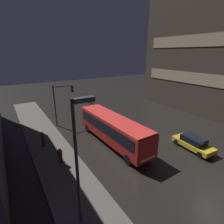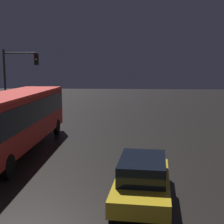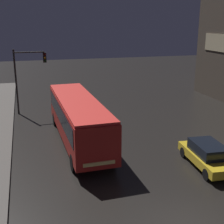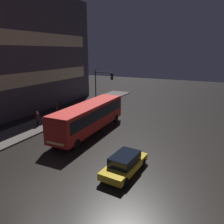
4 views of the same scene
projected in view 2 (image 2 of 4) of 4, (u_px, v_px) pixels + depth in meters
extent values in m
cube|color=#AD1E19|center=(16.00, 118.00, 16.65)|extent=(2.73, 11.40, 2.42)
cube|color=black|center=(16.00, 110.00, 16.58)|extent=(2.77, 10.50, 1.10)
cube|color=red|center=(15.00, 94.00, 16.47)|extent=(2.67, 11.18, 0.16)
cylinder|color=black|center=(8.00, 166.00, 12.53)|extent=(0.27, 1.00, 1.00)
cylinder|color=black|center=(57.00, 127.00, 21.00)|extent=(0.27, 1.00, 1.00)
cylinder|color=black|center=(23.00, 126.00, 21.12)|extent=(0.27, 1.00, 1.00)
cube|color=gold|center=(142.00, 184.00, 10.54)|extent=(2.11, 4.54, 0.50)
cube|color=black|center=(143.00, 167.00, 10.46)|extent=(1.69, 2.54, 0.64)
cylinder|color=black|center=(168.00, 212.00, 8.98)|extent=(0.25, 0.65, 0.64)
cylinder|color=black|center=(112.00, 208.00, 9.21)|extent=(0.25, 0.65, 0.64)
cylinder|color=black|center=(165.00, 176.00, 11.93)|extent=(0.25, 0.65, 0.64)
cylinder|color=black|center=(123.00, 174.00, 12.16)|extent=(0.25, 0.65, 0.64)
cylinder|color=#2D2D2D|center=(5.00, 86.00, 25.12)|extent=(0.16, 0.16, 5.89)
cylinder|color=#2D2D2D|center=(20.00, 53.00, 24.65)|extent=(2.64, 0.12, 0.12)
cube|color=black|center=(36.00, 59.00, 24.63)|extent=(0.30, 0.24, 0.90)
sphere|color=#390706|center=(36.00, 56.00, 24.45)|extent=(0.18, 0.18, 0.18)
sphere|color=gold|center=(36.00, 59.00, 24.49)|extent=(0.18, 0.18, 0.18)
sphere|color=black|center=(36.00, 63.00, 24.53)|extent=(0.18, 0.18, 0.18)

